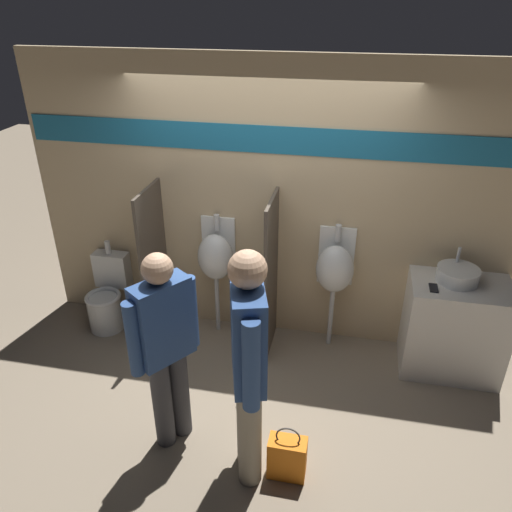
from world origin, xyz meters
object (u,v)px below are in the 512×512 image
urinal_near_counter (216,257)px  urinal_far (335,269)px  sink_basin (458,275)px  person_with_lanyard (248,362)px  person_in_vest (165,345)px  shopping_bag (287,457)px  cell_phone (434,288)px  toilet (107,298)px

urinal_near_counter → urinal_far: bearing=0.0°
sink_basin → person_with_lanyard: person_with_lanyard is taller
urinal_far → person_in_vest: 1.82m
sink_basin → urinal_near_counter: (-2.20, 0.09, -0.11)m
sink_basin → shopping_bag: size_ratio=0.77×
person_in_vest → person_with_lanyard: person_with_lanyard is taller
urinal_near_counter → person_in_vest: bearing=-88.5°
sink_basin → person_in_vest: person_in_vest is taller
person_with_lanyard → shopping_bag: bearing=-106.2°
urinal_far → person_with_lanyard: bearing=-105.9°
person_with_lanyard → shopping_bag: size_ratio=3.90×
urinal_near_counter → person_in_vest: person_in_vest is taller
cell_phone → urinal_far: urinal_far is taller
urinal_near_counter → person_with_lanyard: bearing=-67.2°
person_in_vest → shopping_bag: (0.93, -0.18, -0.73)m
urinal_far → person_with_lanyard: (-0.46, -1.62, 0.15)m
cell_phone → toilet: size_ratio=0.16×
person_in_vest → person_with_lanyard: size_ratio=0.90×
urinal_far → person_in_vest: size_ratio=0.77×
urinal_far → person_in_vest: (-1.11, -1.44, 0.05)m
urinal_far → shopping_bag: bearing=-96.5°
urinal_far → cell_phone: bearing=-17.2°
toilet → person_with_lanyard: person_with_lanyard is taller
toilet → sink_basin: bearing=0.8°
shopping_bag → urinal_near_counter: bearing=120.7°
sink_basin → urinal_far: (-1.05, 0.09, -0.11)m
person_in_vest → cell_phone: bearing=-23.4°
cell_phone → person_with_lanyard: size_ratio=0.08×
toilet → person_in_vest: 1.85m
toilet → person_in_vest: bearing=-47.7°
urinal_far → shopping_bag: (-0.18, -1.62, -0.68)m
shopping_bag → sink_basin: bearing=51.0°
urinal_near_counter → toilet: size_ratio=1.41×
sink_basin → cell_phone: size_ratio=2.58×
urinal_near_counter → person_in_vest: 1.44m
urinal_far → sink_basin: bearing=-5.0°
cell_phone → person_in_vest: person_in_vest is taller
urinal_near_counter → toilet: 1.27m
sink_basin → cell_phone: bearing=-140.8°
cell_phone → shopping_bag: bearing=-127.1°
sink_basin → urinal_near_counter: bearing=177.6°
sink_basin → toilet: bearing=-179.2°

